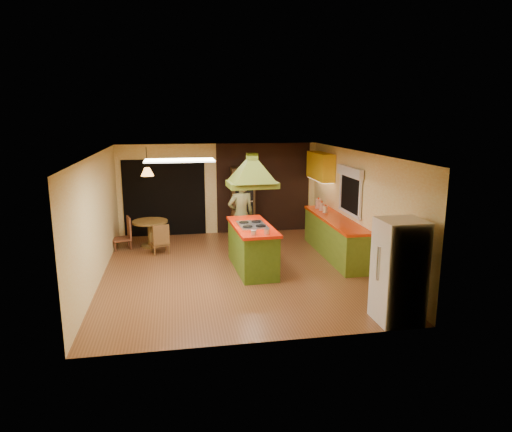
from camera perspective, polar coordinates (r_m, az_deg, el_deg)
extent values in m
plane|color=brown|center=(9.89, -2.67, -6.74)|extent=(6.50, 6.50, 0.00)
plane|color=#F6E9B1|center=(12.73, -4.62, 3.38)|extent=(5.50, 0.00, 5.50)
plane|color=#F6E9B1|center=(6.45, 0.96, -5.62)|extent=(5.50, 0.00, 5.50)
plane|color=#F6E9B1|center=(9.61, -19.24, -0.26)|extent=(0.00, 6.50, 6.50)
plane|color=#F6E9B1|center=(10.26, 12.67, 0.91)|extent=(0.00, 6.50, 6.50)
plane|color=silver|center=(9.37, -2.83, 7.85)|extent=(6.50, 6.50, 0.00)
cube|color=#381E14|center=(12.88, 0.94, 3.53)|extent=(2.64, 0.03, 2.50)
cube|color=black|center=(12.69, -11.36, 2.24)|extent=(2.20, 0.03, 2.10)
cube|color=olive|center=(10.88, 9.80, -2.75)|extent=(0.58, 3.00, 0.86)
cube|color=#E53807|center=(10.77, 9.89, -0.38)|extent=(0.62, 3.05, 0.06)
cube|color=yellow|center=(12.13, 8.05, 6.19)|extent=(0.34, 1.40, 0.70)
cube|color=black|center=(10.56, 11.77, 2.93)|extent=(0.03, 1.16, 0.96)
cube|color=white|center=(10.47, 11.63, 5.46)|extent=(0.10, 1.35, 0.22)
cube|color=white|center=(8.10, -9.54, 6.87)|extent=(1.20, 0.60, 0.03)
cube|color=#4E741D|center=(9.79, -0.48, -4.10)|extent=(0.82, 1.91, 0.92)
cube|color=red|center=(9.67, -0.48, -1.33)|extent=(0.89, 2.00, 0.06)
cube|color=silver|center=(9.66, -0.48, -1.11)|extent=(0.61, 0.85, 0.02)
cube|color=#57681A|center=(9.49, -0.49, 3.98)|extent=(1.04, 0.77, 0.12)
pyramid|color=#57681A|center=(9.43, -0.50, 7.02)|extent=(1.04, 0.77, 0.45)
cube|color=#57681A|center=(9.42, -0.50, 7.47)|extent=(0.22, 0.22, 0.14)
imported|color=brown|center=(10.95, -1.89, 0.09)|extent=(0.74, 0.57, 1.81)
cube|color=white|center=(7.61, 17.43, -6.61)|extent=(0.70, 0.66, 1.68)
cube|color=#4B3218|center=(12.56, -1.67, 1.85)|extent=(0.63, 0.60, 1.87)
cube|color=black|center=(12.21, -1.48, 2.97)|extent=(0.48, 0.03, 0.45)
cube|color=black|center=(12.31, -1.47, 0.68)|extent=(0.48, 0.03, 0.45)
cylinder|color=brown|center=(11.75, -13.13, -0.69)|extent=(0.88, 0.88, 0.05)
cylinder|color=brown|center=(11.83, -13.05, -2.14)|extent=(0.14, 0.14, 0.62)
cylinder|color=brown|center=(11.91, -12.98, -3.58)|extent=(0.49, 0.49, 0.05)
cone|color=#FF9E3F|center=(11.54, -13.43, 5.41)|extent=(0.41, 0.41, 0.21)
cylinder|color=beige|center=(11.79, 7.80, 1.53)|extent=(0.16, 0.16, 0.24)
cylinder|color=beige|center=(11.53, 8.22, 1.17)|extent=(0.17, 0.17, 0.19)
cylinder|color=beige|center=(11.28, 8.65, 0.83)|extent=(0.13, 0.13, 0.16)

